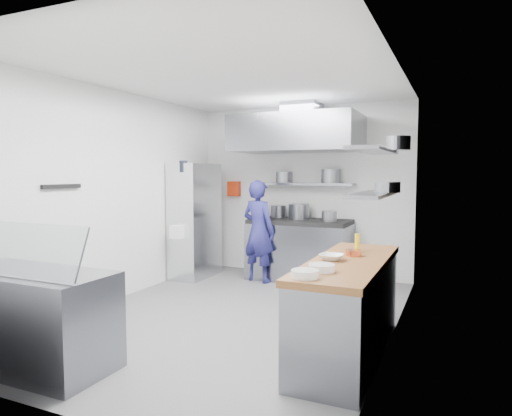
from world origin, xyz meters
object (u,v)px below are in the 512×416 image
at_px(gas_range, 300,251).
at_px(display_case, 31,319).
at_px(chef, 259,231).
at_px(wire_rack, 195,221).

xyz_separation_m(gas_range, display_case, (-1.10, -4.10, -0.03)).
height_order(gas_range, display_case, gas_range).
relative_size(chef, wire_rack, 0.86).
height_order(gas_range, wire_rack, wire_rack).
distance_m(gas_range, display_case, 4.25).
bearing_deg(chef, display_case, 96.36).
bearing_deg(display_case, wire_rack, 98.41).
xyz_separation_m(chef, wire_rack, (-1.08, -0.12, 0.13)).
distance_m(wire_rack, display_case, 3.66).
relative_size(gas_range, wire_rack, 0.86).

